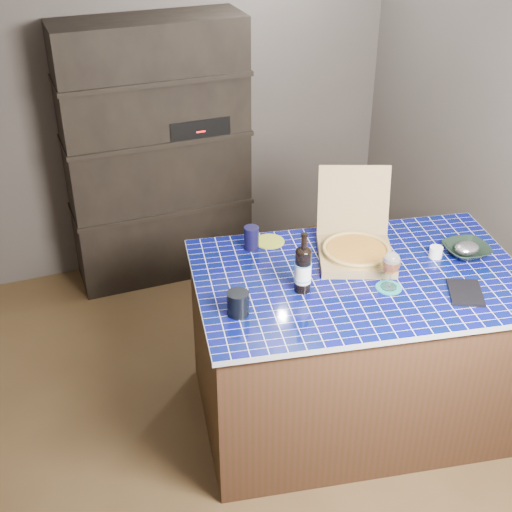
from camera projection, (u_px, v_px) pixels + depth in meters
name	position (u px, v px, depth m)	size (l,w,h in m)	color
room	(232.00, 207.00, 3.37)	(3.50, 3.50, 3.50)	brown
shelving_unit	(158.00, 155.00, 4.77)	(1.20, 0.41, 1.80)	black
kitchen_island	(354.00, 347.00, 3.74)	(1.78, 1.30, 0.89)	#46261B
pizza_box	(356.00, 247.00, 3.63)	(0.51, 0.56, 0.41)	#93764C
mead_bottle	(303.00, 269.00, 3.34)	(0.08, 0.08, 0.31)	black
teal_trivet	(389.00, 288.00, 3.41)	(0.13, 0.13, 0.01)	#188079
wine_glass	(391.00, 264.00, 3.34)	(0.09, 0.09, 0.19)	white
tumbler	(238.00, 303.00, 3.21)	(0.10, 0.10, 0.11)	black
dvd_case	(465.00, 292.00, 3.37)	(0.15, 0.21, 0.02)	black
bowl	(466.00, 250.00, 3.66)	(0.23, 0.23, 0.06)	black
foil_contents	(467.00, 248.00, 3.66)	(0.13, 0.11, 0.06)	silver
white_jar	(436.00, 252.00, 3.65)	(0.07, 0.07, 0.06)	white
navy_cup	(251.00, 238.00, 3.70)	(0.08, 0.08, 0.12)	black
green_trivet	(269.00, 241.00, 3.79)	(0.16, 0.16, 0.01)	#95A523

